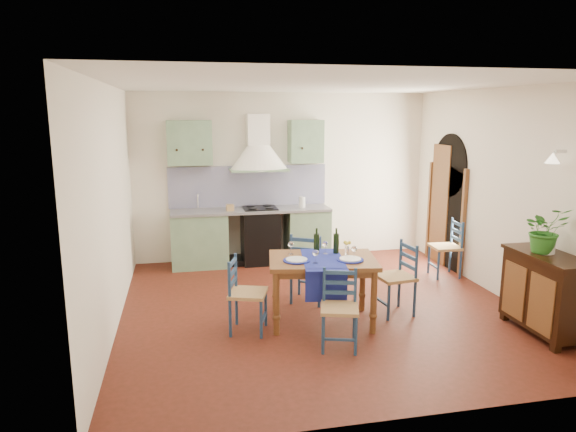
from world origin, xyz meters
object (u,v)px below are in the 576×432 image
(dining_table, at_px, (323,266))
(potted_plant, at_px, (545,230))
(chair_near, at_px, (340,308))
(sideboard, at_px, (545,291))

(dining_table, height_order, potted_plant, potted_plant)
(chair_near, height_order, sideboard, sideboard)
(chair_near, relative_size, sideboard, 0.80)
(sideboard, bearing_deg, potted_plant, 105.07)
(dining_table, relative_size, potted_plant, 2.61)
(chair_near, height_order, potted_plant, potted_plant)
(dining_table, xyz_separation_m, chair_near, (0.00, -0.67, -0.27))
(potted_plant, bearing_deg, chair_near, 178.18)
(chair_near, bearing_deg, potted_plant, -1.82)
(dining_table, xyz_separation_m, potted_plant, (2.35, -0.74, 0.50))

